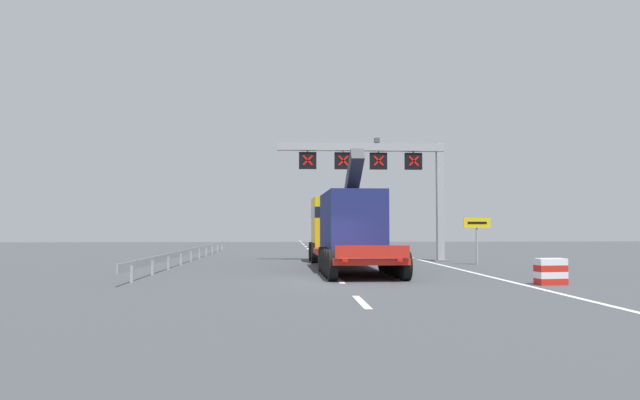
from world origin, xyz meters
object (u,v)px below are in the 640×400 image
object	(u,v)px
exit_sign_yellow	(477,229)
crash_barrier_striped	(551,272)
overhead_lane_gantry	(384,167)
heavy_haul_truck_red	(344,227)

from	to	relation	value
exit_sign_yellow	crash_barrier_striped	xyz separation A→B (m)	(-0.93, -10.08, -1.41)
exit_sign_yellow	overhead_lane_gantry	bearing A→B (deg)	141.11
overhead_lane_gantry	heavy_haul_truck_red	bearing A→B (deg)	-122.42
overhead_lane_gantry	crash_barrier_striped	xyz separation A→B (m)	(3.36, -13.54, -5.02)
crash_barrier_striped	exit_sign_yellow	bearing A→B (deg)	84.74
overhead_lane_gantry	crash_barrier_striped	world-z (taller)	overhead_lane_gantry
heavy_haul_truck_red	crash_barrier_striped	bearing A→B (deg)	-56.19
overhead_lane_gantry	heavy_haul_truck_red	xyz separation A→B (m)	(-2.78, -4.37, -3.48)
heavy_haul_truck_red	overhead_lane_gantry	bearing A→B (deg)	57.58
overhead_lane_gantry	exit_sign_yellow	bearing A→B (deg)	-38.89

